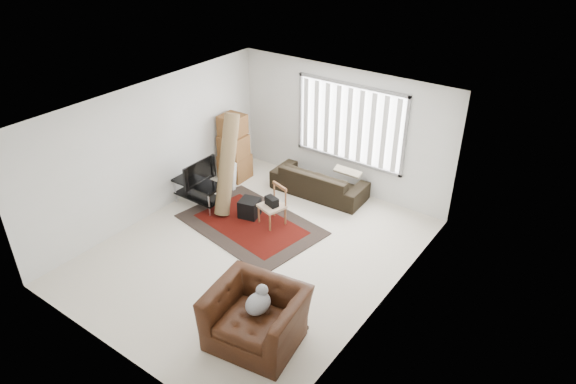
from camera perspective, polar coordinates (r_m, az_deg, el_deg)
name	(u,v)px	position (r m, az deg, el deg)	size (l,w,h in m)	color
room	(271,155)	(8.86, -1.87, 4.16)	(6.00, 6.02, 2.71)	beige
persian_rug	(251,224)	(10.15, -4.16, -3.61)	(2.93, 2.19, 0.02)	black
tv_stand	(198,189)	(10.74, -9.93, 0.37)	(1.08, 0.49, 0.54)	black
tv	(197,171)	(10.55, -10.12, 2.26)	(0.87, 0.11, 0.50)	black
subwoofer	(249,208)	(10.31, -4.30, -1.77)	(0.37, 0.37, 0.37)	black
moving_boxes	(234,150)	(11.59, -6.03, 4.71)	(0.63, 0.57, 1.50)	brown
white_flatpack	(228,173)	(11.39, -6.70, 2.09)	(0.51, 0.07, 0.65)	silver
rolled_rug	(227,165)	(10.24, -6.80, 3.03)	(0.31, 0.31, 2.03)	brown
sofa	(319,177)	(11.01, 3.49, 1.63)	(2.06, 0.89, 0.79)	black
side_chair	(273,204)	(9.93, -1.72, -1.34)	(0.55, 0.55, 0.82)	#A08569
armchair	(256,314)	(7.48, -3.55, -13.34)	(1.47, 1.33, 0.97)	#35180A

